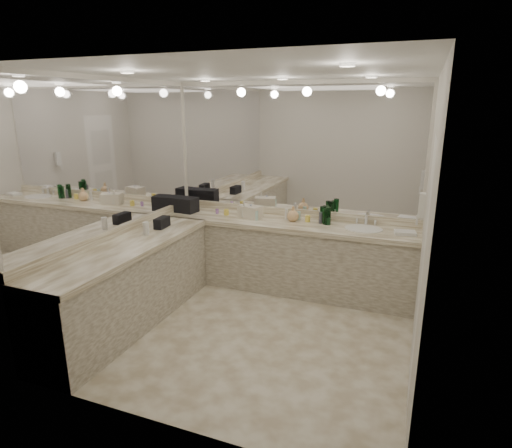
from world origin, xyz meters
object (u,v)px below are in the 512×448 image
at_px(sink, 363,229).
at_px(soap_bottle_a, 244,210).
at_px(soap_bottle_c, 293,214).
at_px(hand_towel, 405,233).
at_px(wall_phone, 422,205).
at_px(soap_bottle_b, 251,211).
at_px(black_toiletry_bag, 184,205).
at_px(cream_cosmetic_case, 250,211).

xyz_separation_m(sink, soap_bottle_a, (-1.51, -0.03, 0.11)).
xyz_separation_m(sink, soap_bottle_c, (-0.88, 0.04, 0.10)).
xyz_separation_m(hand_towel, soap_bottle_a, (-1.98, 0.02, 0.09)).
relative_size(wall_phone, soap_bottle_b, 1.31).
distance_m(hand_towel, soap_bottle_c, 1.35).
bearing_deg(soap_bottle_c, soap_bottle_a, -173.61).
xyz_separation_m(black_toiletry_bag, hand_towel, (2.86, -0.03, -0.08)).
bearing_deg(soap_bottle_b, sink, 0.33).
bearing_deg(hand_towel, soap_bottle_c, 176.00).
relative_size(wall_phone, black_toiletry_bag, 0.69).
bearing_deg(cream_cosmetic_case, wall_phone, 2.83).
bearing_deg(cream_cosmetic_case, sink, 16.48).
bearing_deg(soap_bottle_c, soap_bottle_b, -174.67).
relative_size(sink, black_toiletry_bag, 1.27).
distance_m(soap_bottle_a, soap_bottle_b, 0.09).
distance_m(cream_cosmetic_case, soap_bottle_a, 0.08).
xyz_separation_m(hand_towel, soap_bottle_c, (-1.34, 0.09, 0.08)).
bearing_deg(sink, hand_towel, -6.27).
xyz_separation_m(black_toiletry_bag, soap_bottle_c, (1.52, 0.06, -0.00)).
relative_size(cream_cosmetic_case, soap_bottle_b, 1.58).
height_order(sink, soap_bottle_b, soap_bottle_b).
bearing_deg(wall_phone, soap_bottle_c, 159.90).
bearing_deg(black_toiletry_bag, sink, 0.50).
xyz_separation_m(wall_phone, soap_bottle_a, (-2.12, 0.47, -0.34)).
distance_m(cream_cosmetic_case, hand_towel, 1.91).
bearing_deg(sink, wall_phone, -39.57).
bearing_deg(black_toiletry_bag, soap_bottle_b, 0.76).
bearing_deg(wall_phone, cream_cosmetic_case, 166.12).
height_order(black_toiletry_bag, cream_cosmetic_case, black_toiletry_bag).
height_order(sink, soap_bottle_a, soap_bottle_a).
relative_size(hand_towel, soap_bottle_b, 1.26).
relative_size(soap_bottle_a, soap_bottle_c, 1.12).
distance_m(sink, black_toiletry_bag, 2.40).
distance_m(wall_phone, soap_bottle_b, 2.12).
height_order(wall_phone, cream_cosmetic_case, wall_phone).
height_order(soap_bottle_b, soap_bottle_c, soap_bottle_c).
bearing_deg(sink, soap_bottle_b, -179.67).
distance_m(soap_bottle_a, soap_bottle_c, 0.64).
bearing_deg(soap_bottle_a, soap_bottle_c, 6.39).
distance_m(sink, wall_phone, 0.91).
distance_m(cream_cosmetic_case, soap_bottle_b, 0.03).
xyz_separation_m(wall_phone, black_toiletry_bag, (-3.00, 0.48, -0.35)).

